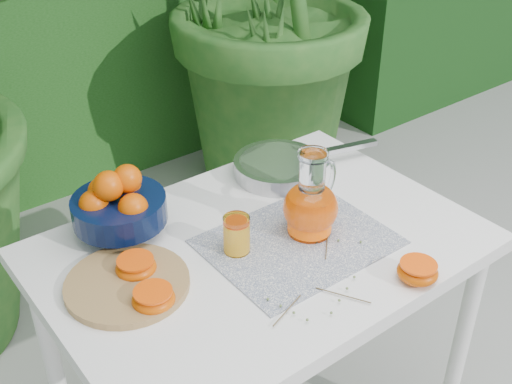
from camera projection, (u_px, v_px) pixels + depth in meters
white_table at (261, 270)px, 1.54m from camera, size 1.00×0.70×0.75m
placemat at (298, 242)px, 1.50m from camera, size 0.42×0.33×0.00m
cutting_board at (127, 284)px, 1.36m from camera, size 0.31×0.31×0.02m
fruit_bowl at (118, 204)px, 1.49m from camera, size 0.26×0.26×0.18m
juice_pitcher at (311, 205)px, 1.49m from camera, size 0.20×0.17×0.21m
juice_tumbler at (237, 235)px, 1.44m from camera, size 0.08×0.08×0.09m
saute_pan at (280, 166)px, 1.75m from camera, size 0.45×0.30×0.05m
orange_halves at (237, 279)px, 1.36m from camera, size 0.61×0.50×0.04m
thyme_sprigs at (320, 278)px, 1.38m from camera, size 0.34×0.27×0.01m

